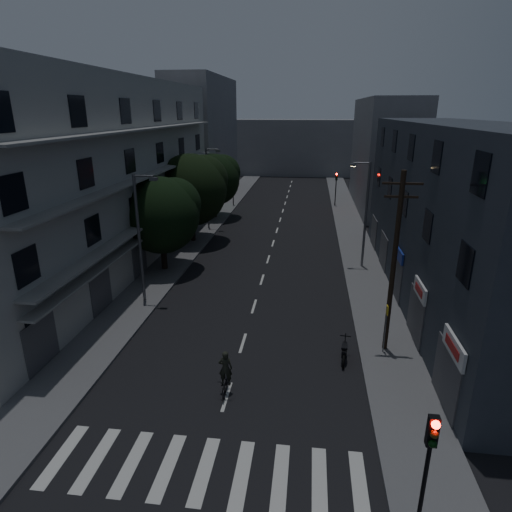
% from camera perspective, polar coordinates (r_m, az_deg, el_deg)
% --- Properties ---
extents(ground, '(160.00, 160.00, 0.00)m').
position_cam_1_polar(ground, '(40.01, 2.35, 1.92)').
color(ground, black).
rests_on(ground, ground).
extents(sidewalk_left, '(3.00, 90.00, 0.15)m').
position_cam_1_polar(sidewalk_left, '(41.27, -8.08, 2.39)').
color(sidewalk_left, '#565659').
rests_on(sidewalk_left, ground).
extents(sidewalk_right, '(3.00, 90.00, 0.15)m').
position_cam_1_polar(sidewalk_right, '(40.09, 13.10, 1.58)').
color(sidewalk_right, '#565659').
rests_on(sidewalk_right, ground).
extents(crosswalk, '(10.90, 3.00, 0.01)m').
position_cam_1_polar(crosswalk, '(16.44, -6.90, -26.49)').
color(crosswalk, beige).
rests_on(crosswalk, ground).
extents(lane_markings, '(0.15, 60.50, 0.01)m').
position_cam_1_polar(lane_markings, '(46.00, 3.04, 4.18)').
color(lane_markings, beige).
rests_on(lane_markings, ground).
extents(building_left, '(7.00, 36.00, 14.00)m').
position_cam_1_polar(building_left, '(34.95, -18.87, 10.21)').
color(building_left, '#A1A19C').
rests_on(building_left, ground).
extents(building_right, '(6.19, 28.00, 11.00)m').
position_cam_1_polar(building_right, '(29.18, 24.70, 4.94)').
color(building_right, '#292F38').
rests_on(building_right, ground).
extents(building_far_left, '(6.00, 20.00, 16.00)m').
position_cam_1_polar(building_far_left, '(63.10, -6.95, 15.43)').
color(building_far_left, slate).
rests_on(building_far_left, ground).
extents(building_far_right, '(6.00, 20.00, 13.00)m').
position_cam_1_polar(building_far_right, '(56.07, 16.68, 12.84)').
color(building_far_right, slate).
rests_on(building_far_right, ground).
extents(building_far_end, '(24.00, 8.00, 10.00)m').
position_cam_1_polar(building_far_end, '(83.46, 5.19, 14.24)').
color(building_far_end, slate).
rests_on(building_far_end, ground).
extents(tree_near, '(5.67, 5.67, 6.99)m').
position_cam_1_polar(tree_near, '(32.39, -12.46, 5.70)').
color(tree_near, black).
rests_on(tree_near, sidewalk_left).
extents(tree_mid, '(6.44, 6.44, 7.93)m').
position_cam_1_polar(tree_mid, '(39.27, -8.56, 9.06)').
color(tree_mid, black).
rests_on(tree_mid, sidewalk_left).
extents(tree_far, '(5.69, 5.69, 7.04)m').
position_cam_1_polar(tree_far, '(48.31, -5.55, 10.35)').
color(tree_far, black).
rests_on(tree_far, sidewalk_left).
extents(traffic_signal_near, '(0.28, 0.37, 4.10)m').
position_cam_1_polar(traffic_signal_near, '(13.22, 22.11, -23.23)').
color(traffic_signal_near, black).
rests_on(traffic_signal_near, sidewalk_right).
extents(traffic_signal_far_right, '(0.28, 0.37, 4.10)m').
position_cam_1_polar(traffic_signal_far_right, '(55.14, 10.64, 9.64)').
color(traffic_signal_far_right, black).
rests_on(traffic_signal_far_right, sidewalk_right).
extents(traffic_signal_far_left, '(0.28, 0.37, 4.10)m').
position_cam_1_polar(traffic_signal_far_left, '(54.60, -3.09, 9.84)').
color(traffic_signal_far_left, black).
rests_on(traffic_signal_far_left, sidewalk_left).
extents(street_lamp_left_near, '(1.51, 0.25, 8.00)m').
position_cam_1_polar(street_lamp_left_near, '(26.89, -15.14, 2.98)').
color(street_lamp_left_near, '#56585E').
rests_on(street_lamp_left_near, sidewalk_left).
extents(street_lamp_right, '(1.51, 0.25, 8.00)m').
position_cam_1_polar(street_lamp_right, '(33.14, 14.30, 5.99)').
color(street_lamp_right, slate).
rests_on(street_lamp_right, sidewalk_right).
extents(street_lamp_left_far, '(1.51, 0.25, 8.00)m').
position_cam_1_polar(street_lamp_left_far, '(43.61, -6.37, 9.45)').
color(street_lamp_left_far, '#5B5E63').
rests_on(street_lamp_left_far, sidewalk_left).
extents(utility_pole, '(1.80, 0.24, 9.00)m').
position_cam_1_polar(utility_pole, '(21.37, 17.93, -0.63)').
color(utility_pole, black).
rests_on(utility_pole, sidewalk_right).
extents(bus_stop_sign, '(0.06, 0.35, 2.52)m').
position_cam_1_polar(bus_stop_sign, '(22.13, 16.97, -8.23)').
color(bus_stop_sign, '#595B60').
rests_on(bus_stop_sign, sidewalk_right).
extents(motorcycle, '(0.53, 1.85, 1.19)m').
position_cam_1_polar(motorcycle, '(21.82, 11.68, -12.44)').
color(motorcycle, black).
rests_on(motorcycle, ground).
extents(cyclist, '(0.64, 1.65, 2.06)m').
position_cam_1_polar(cyclist, '(19.21, -4.05, -16.04)').
color(cyclist, black).
rests_on(cyclist, ground).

